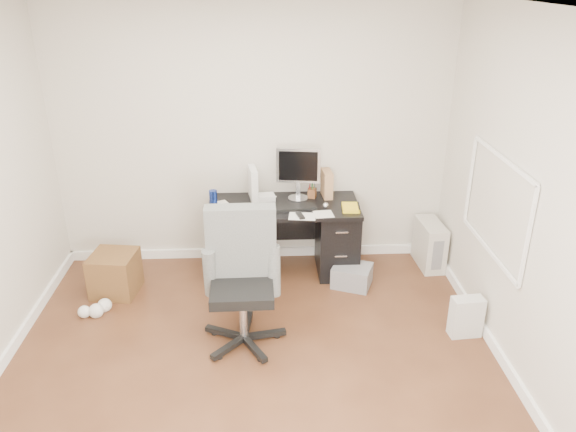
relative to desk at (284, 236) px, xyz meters
name	(u,v)px	position (x,y,z in m)	size (l,w,h in m)	color
ground	(254,376)	(-0.30, -1.65, -0.40)	(4.00, 4.00, 0.00)	#452616
room_shell	(252,174)	(-0.27, -1.62, 1.26)	(4.02, 4.02, 2.71)	beige
desk	(284,236)	(0.00, 0.00, 0.00)	(1.50, 0.70, 0.75)	black
loose_papers	(263,207)	(-0.20, -0.05, 0.35)	(1.10, 0.60, 0.00)	silver
lcd_monitor	(298,174)	(0.15, 0.13, 0.63)	(0.44, 0.25, 0.55)	silver
keyboard	(293,207)	(0.09, -0.10, 0.36)	(0.44, 0.15, 0.02)	black
computer_mouse	(326,205)	(0.41, -0.11, 0.38)	(0.06, 0.06, 0.06)	silver
travel_mug	(213,199)	(-0.69, -0.03, 0.44)	(0.08, 0.08, 0.18)	navy
white_binder	(253,184)	(-0.30, 0.17, 0.52)	(0.13, 0.29, 0.33)	white
magazine_file	(327,184)	(0.45, 0.21, 0.49)	(0.12, 0.23, 0.27)	#976E49
pen_cup	(312,187)	(0.30, 0.18, 0.47)	(0.10, 0.10, 0.24)	brown
yellow_book	(351,208)	(0.65, -0.15, 0.37)	(0.17, 0.21, 0.04)	yellow
paper_remote	(302,215)	(0.17, -0.30, 0.36)	(0.25, 0.20, 0.02)	silver
office_chair	(242,282)	(-0.38, -1.21, 0.18)	(0.66, 0.66, 1.17)	#4A4C4A
pc_tower	(430,244)	(1.54, 0.05, -0.16)	(0.22, 0.49, 0.49)	beige
shopping_bag	(466,317)	(1.52, -1.19, -0.22)	(0.27, 0.19, 0.36)	silver
wicker_basket	(115,273)	(-1.65, -0.35, -0.19)	(0.41, 0.41, 0.41)	#492F16
desk_printer	(352,276)	(0.67, -0.33, -0.29)	(0.37, 0.30, 0.22)	slate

